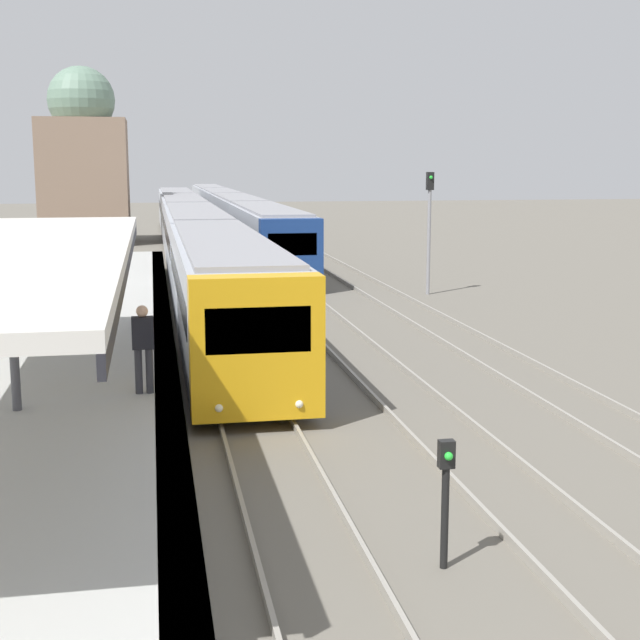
# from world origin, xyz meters

# --- Properties ---
(platform_canopy) EXTENTS (4.00, 16.49, 2.86)m
(platform_canopy) POSITION_xyz_m (-4.28, 11.25, 3.66)
(platform_canopy) COLOR beige
(platform_canopy) RESTS_ON station_platform
(person_on_platform) EXTENTS (0.40, 0.22, 1.66)m
(person_on_platform) POSITION_xyz_m (-2.15, 12.03, 1.87)
(person_on_platform) COLOR #2D2D33
(person_on_platform) RESTS_ON station_platform
(train_near) EXTENTS (2.60, 63.08, 3.17)m
(train_near) POSITION_xyz_m (0.00, 43.56, 1.76)
(train_near) COLOR gold
(train_near) RESTS_ON ground_plane
(train_far) EXTENTS (2.53, 59.05, 3.15)m
(train_far) POSITION_xyz_m (3.49, 59.73, 1.75)
(train_far) COLOR navy
(train_far) RESTS_ON ground_plane
(signal_post_near) EXTENTS (0.20, 0.21, 1.71)m
(signal_post_near) POSITION_xyz_m (1.66, 5.84, 1.07)
(signal_post_near) COLOR black
(signal_post_near) RESTS_ON ground_plane
(signal_mast_far) EXTENTS (0.28, 0.29, 4.85)m
(signal_mast_far) POSITION_xyz_m (8.88, 29.52, 3.06)
(signal_mast_far) COLOR gray
(signal_mast_far) RESTS_ON ground_plane
(distant_domed_building) EXTENTS (5.57, 5.57, 11.37)m
(distant_domed_building) POSITION_xyz_m (-6.17, 56.14, 5.27)
(distant_domed_building) COLOR #89705B
(distant_domed_building) RESTS_ON ground_plane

